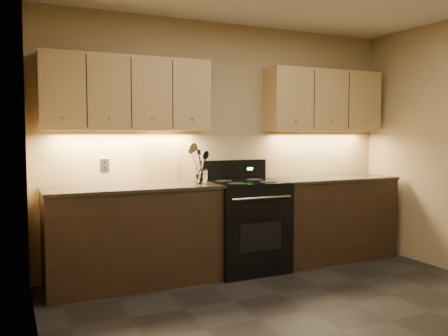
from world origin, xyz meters
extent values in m
plane|color=black|center=(0.00, 0.00, 0.00)|extent=(4.00, 4.00, 0.00)
cube|color=#99815A|center=(0.00, 2.00, 1.30)|extent=(4.00, 0.04, 2.60)
cube|color=#99815A|center=(-2.00, 0.00, 1.30)|extent=(0.04, 4.00, 2.60)
cube|color=black|center=(-1.10, 1.70, 0.45)|extent=(1.60, 0.60, 0.90)
cube|color=#382F24|center=(-1.10, 1.70, 0.92)|extent=(1.62, 0.62, 0.03)
cube|color=black|center=(1.18, 1.70, 0.45)|extent=(1.44, 0.60, 0.90)
cube|color=#382F24|center=(1.18, 1.70, 0.92)|extent=(1.46, 0.62, 0.03)
cube|color=black|center=(0.08, 1.68, 0.46)|extent=(0.76, 0.65, 0.92)
cube|color=black|center=(0.08, 1.68, 0.93)|extent=(0.70, 0.60, 0.01)
cube|color=black|center=(0.08, 1.96, 1.03)|extent=(0.76, 0.07, 0.22)
cube|color=#19FF33|center=(0.26, 1.92, 1.04)|extent=(0.06, 0.00, 0.03)
cylinder|color=silver|center=(0.08, 1.34, 0.80)|extent=(0.65, 0.02, 0.02)
cube|color=black|center=(0.08, 1.35, 0.41)|extent=(0.46, 0.00, 0.28)
cylinder|color=black|center=(-0.10, 1.53, 0.93)|extent=(0.18, 0.18, 0.00)
cylinder|color=black|center=(0.26, 1.53, 0.93)|extent=(0.18, 0.18, 0.00)
cylinder|color=black|center=(-0.10, 1.82, 0.93)|extent=(0.18, 0.18, 0.00)
cylinder|color=black|center=(0.26, 1.82, 0.93)|extent=(0.18, 0.18, 0.00)
cube|color=tan|center=(-1.10, 1.85, 1.80)|extent=(1.60, 0.30, 0.70)
cube|color=tan|center=(1.18, 1.85, 1.80)|extent=(1.44, 0.30, 0.70)
cube|color=#B2B5BA|center=(-1.30, 1.99, 1.12)|extent=(0.08, 0.01, 0.12)
cylinder|color=white|center=(-0.42, 1.66, 1.01)|extent=(0.15, 0.15, 0.15)
cylinder|color=white|center=(-0.42, 1.66, 0.94)|extent=(0.12, 0.12, 0.02)
cube|color=tan|center=(-0.73, 1.97, 1.14)|extent=(0.34, 0.07, 0.43)
camera|label=1|loc=(-2.18, -2.65, 1.41)|focal=38.00mm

